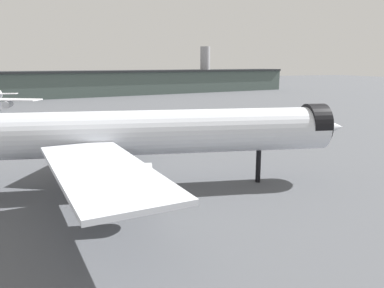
{
  "coord_description": "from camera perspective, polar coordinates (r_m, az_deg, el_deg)",
  "views": [
    {
      "loc": [
        -9.63,
        -56.69,
        19.4
      ],
      "look_at": [
        11.27,
        -2.52,
        6.86
      ],
      "focal_mm": 35.14,
      "sensor_mm": 36.0,
      "label": 1
    }
  ],
  "objects": [
    {
      "name": "service_truck_front",
      "position": [
        100.77,
        -9.71,
        1.83
      ],
      "size": [
        5.93,
        3.87,
        3.0
      ],
      "rotation": [
        0.0,
        0.0,
        0.3
      ],
      "color": "black",
      "rests_on": "ground"
    },
    {
      "name": "ground",
      "position": [
        60.69,
        -10.93,
        -6.69
      ],
      "size": [
        900.0,
        900.0,
        0.0
      ],
      "primitive_type": "plane",
      "color": "#4C4F54"
    },
    {
      "name": "terminal_building",
      "position": [
        236.28,
        -12.58,
        9.06
      ],
      "size": [
        258.08,
        55.06,
        30.45
      ],
      "rotation": [
        0.0,
        0.0,
        0.14
      ],
      "color": "#475651",
      "rests_on": "ground"
    },
    {
      "name": "airliner_near_gate",
      "position": [
        58.29,
        -8.25,
        1.55
      ],
      "size": [
        68.19,
        61.22,
        19.9
      ],
      "rotation": [
        0.0,
        0.0,
        -0.21
      ],
      "color": "silver",
      "rests_on": "ground"
    }
  ]
}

